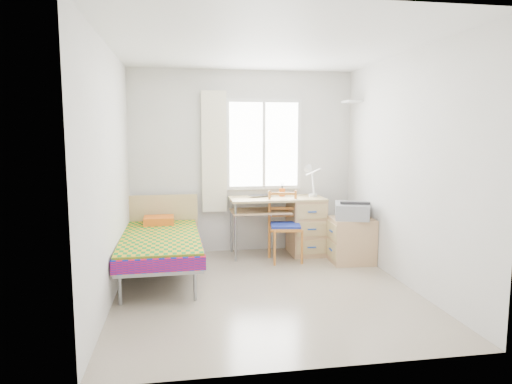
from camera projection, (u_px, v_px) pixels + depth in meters
floor at (265, 289)px, 5.03m from camera, size 3.50×3.50×0.00m
ceiling at (265, 46)px, 4.70m from camera, size 3.50×3.50×0.00m
wall_back at (243, 162)px, 6.58m from camera, size 3.20×0.00×3.20m
wall_left at (110, 174)px, 4.61m from camera, size 0.00×3.50×3.50m
wall_right at (405, 170)px, 5.13m from camera, size 0.00×3.50×3.50m
window at (264, 145)px, 6.57m from camera, size 1.10×0.04×1.30m
curtain at (214, 152)px, 6.42m from camera, size 0.35×0.05×1.70m
floating_shelf at (352, 102)px, 6.37m from camera, size 0.20×0.32×0.03m
bed at (161, 241)px, 5.52m from camera, size 0.97×2.01×0.86m
desk at (301, 223)px, 6.48m from camera, size 1.31×0.60×0.82m
chair at (285, 222)px, 6.14m from camera, size 0.47×0.47×0.94m
cabinet at (351, 240)px, 6.06m from camera, size 0.58×0.52×0.60m
printer at (352, 210)px, 5.99m from camera, size 0.56×0.60×0.21m
laptop at (262, 196)px, 6.40m from camera, size 0.40×0.32×0.03m
pen_cup at (282, 192)px, 6.51m from camera, size 0.09×0.09×0.11m
task_lamp at (311, 177)px, 6.31m from camera, size 0.25×0.34×0.47m
book at (261, 215)px, 6.33m from camera, size 0.22×0.28×0.02m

